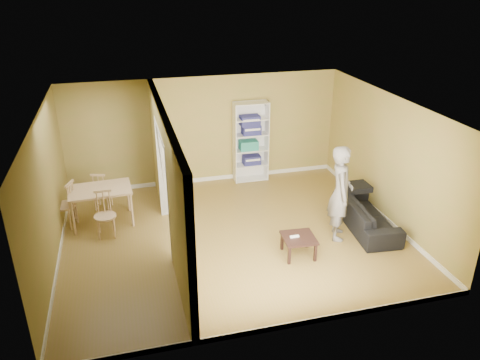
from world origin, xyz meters
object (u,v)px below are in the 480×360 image
coffee_table (299,240)px  dining_table (100,192)px  person (341,185)px  chair_far (102,190)px  bookshelf (250,141)px  chair_near (105,215)px  sofa (367,211)px  chair_left (64,204)px

coffee_table → dining_table: 4.11m
person → chair_far: person is taller
bookshelf → chair_far: 3.66m
bookshelf → chair_near: (-3.47, -1.98, -0.52)m
sofa → chair_near: (-5.09, 0.96, 0.10)m
person → chair_left: 5.49m
dining_table → chair_left: bearing=177.9°
chair_near → coffee_table: bearing=-25.1°
dining_table → sofa: bearing=-16.7°
coffee_table → chair_near: 3.75m
chair_far → dining_table: bearing=106.9°
bookshelf → chair_left: 4.50m
coffee_table → chair_left: (-4.18, 2.20, 0.16)m
person → bookshelf: person is taller
dining_table → chair_near: 0.63m
person → chair_left: (-5.17, 1.76, -0.61)m
bookshelf → chair_near: 4.03m
sofa → person: (-0.72, -0.18, 0.73)m
chair_left → chair_far: (0.72, 0.64, -0.05)m
sofa → person: bearing=109.3°
bookshelf → dining_table: 3.82m
sofa → person: size_ratio=0.88×
bookshelf → chair_near: bearing=-150.4°
sofa → dining_table: dining_table is taller
sofa → chair_far: bearing=72.1°
person → chair_near: bearing=95.6°
sofa → chair_left: 6.09m
coffee_table → chair_far: bearing=140.6°
dining_table → chair_left: chair_left is taller
coffee_table → chair_left: size_ratio=0.59×
person → chair_near: size_ratio=2.38×
bookshelf → sofa: bearing=-61.2°
coffee_table → bookshelf: bearing=88.7°
sofa → chair_left: size_ratio=1.96×
coffee_table → dining_table: size_ratio=0.47×
coffee_table → chair_near: bearing=154.9°
coffee_table → chair_far: chair_far is taller
sofa → chair_far: chair_far is taller
person → coffee_table: bearing=134.8°
bookshelf → chair_far: bearing=-168.4°
person → chair_left: person is taller
chair_near → chair_far: chair_near is taller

